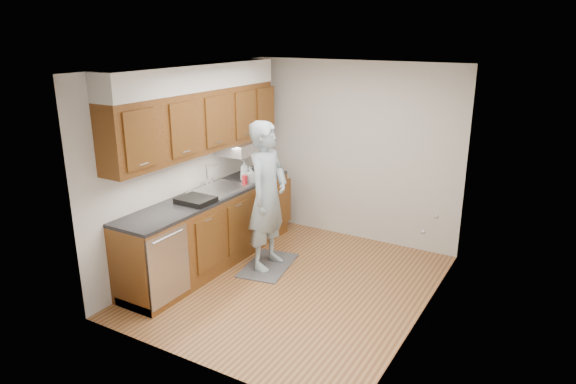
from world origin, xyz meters
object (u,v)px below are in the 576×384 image
(soap_bottle_a, at_px, (244,170))
(steel_can, at_px, (262,176))
(soda_can, at_px, (245,180))
(person, at_px, (267,186))
(soap_bottle_b, at_px, (251,175))
(soap_bottle_c, at_px, (249,172))
(dish_rack, at_px, (196,200))

(soap_bottle_a, relative_size, steel_can, 2.59)
(soda_can, distance_m, steel_can, 0.31)
(person, bearing_deg, soap_bottle_b, 50.36)
(soap_bottle_c, relative_size, soda_can, 1.40)
(soap_bottle_c, height_order, soda_can, soap_bottle_c)
(person, xyz_separation_m, soap_bottle_a, (-0.62, 0.41, 0.02))
(dish_rack, bearing_deg, soap_bottle_a, 92.69)
(dish_rack, bearing_deg, soap_bottle_c, 93.03)
(soda_can, bearing_deg, soap_bottle_a, 126.27)
(soap_bottle_b, distance_m, dish_rack, 1.02)
(dish_rack, bearing_deg, person, 48.12)
(person, height_order, soda_can, person)
(soap_bottle_b, height_order, soap_bottle_c, soap_bottle_b)
(soap_bottle_a, relative_size, dish_rack, 0.73)
(person, distance_m, soap_bottle_a, 0.74)
(person, xyz_separation_m, steel_can, (-0.44, 0.56, -0.07))
(person, distance_m, soap_bottle_b, 0.62)
(soda_can, xyz_separation_m, steel_can, (0.06, 0.31, -0.01))
(soap_bottle_a, distance_m, soap_bottle_b, 0.14)
(soap_bottle_a, height_order, soda_can, soap_bottle_a)
(soap_bottle_c, bearing_deg, dish_rack, -87.99)
(soap_bottle_b, distance_m, steel_can, 0.19)
(soap_bottle_b, height_order, steel_can, soap_bottle_b)
(soap_bottle_c, bearing_deg, soap_bottle_b, -49.17)
(soap_bottle_a, bearing_deg, soda_can, -53.73)
(person, height_order, soap_bottle_b, person)
(person, relative_size, dish_rack, 5.18)
(soap_bottle_b, bearing_deg, person, -37.05)
(soap_bottle_a, relative_size, soda_can, 2.24)
(soap_bottle_c, bearing_deg, steel_can, 6.39)
(soda_can, relative_size, dish_rack, 0.33)
(soda_can, bearing_deg, soap_bottle_b, 84.84)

